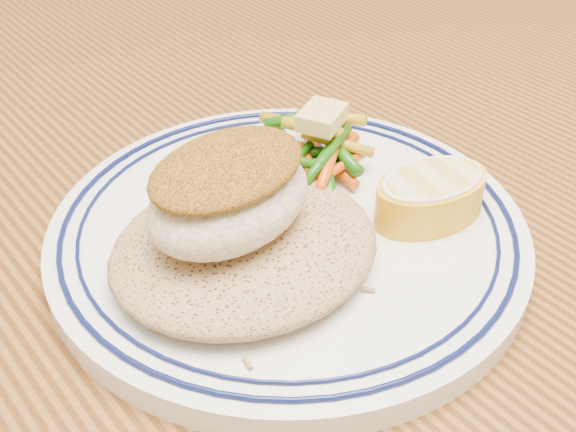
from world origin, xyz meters
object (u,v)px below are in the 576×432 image
at_px(rice_pilaf, 245,242).
at_px(lemon_wedge, 431,194).
at_px(dining_table, 206,348).
at_px(plate, 288,231).
at_px(fish_fillet, 229,192).
at_px(vegetable_pile, 307,154).

relative_size(rice_pilaf, lemon_wedge, 1.92).
xyz_separation_m(dining_table, lemon_wedge, (0.10, -0.08, 0.13)).
height_order(plate, fish_fillet, fish_fillet).
bearing_deg(rice_pilaf, vegetable_pile, 29.59).
bearing_deg(fish_fillet, vegetable_pile, 25.60).
distance_m(plate, fish_fillet, 0.07).
distance_m(vegetable_pile, lemon_wedge, 0.08).
distance_m(plate, lemon_wedge, 0.08).
height_order(dining_table, lemon_wedge, lemon_wedge).
relative_size(vegetable_pile, lemon_wedge, 1.34).
height_order(dining_table, plate, plate).
bearing_deg(rice_pilaf, fish_fillet, 135.02).
height_order(plate, rice_pilaf, rice_pilaf).
bearing_deg(vegetable_pile, plate, -141.52).
relative_size(plate, lemon_wedge, 3.57).
xyz_separation_m(rice_pilaf, vegetable_pile, (0.08, 0.04, 0.00)).
distance_m(dining_table, lemon_wedge, 0.18).
height_order(vegetable_pile, lemon_wedge, vegetable_pile).
distance_m(rice_pilaf, fish_fillet, 0.03).
xyz_separation_m(plate, lemon_wedge, (0.07, -0.04, 0.02)).
xyz_separation_m(rice_pilaf, lemon_wedge, (0.10, -0.03, 0.00)).
relative_size(plate, vegetable_pile, 2.67).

